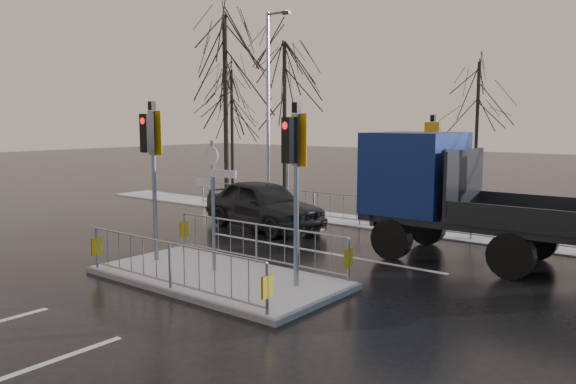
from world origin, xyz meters
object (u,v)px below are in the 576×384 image
Objects in this scene: traffic_island at (217,264)px; car_far_lane at (263,204)px; street_lamp_left at (269,102)px; flatbed_truck at (451,192)px.

traffic_island is 1.22× the size of car_far_lane.
street_lamp_left is (-3.10, 4.01, 3.66)m from car_far_lane.
car_far_lane is 0.60× the size of street_lamp_left.
traffic_island reaches higher than flatbed_truck.
street_lamp_left is at bearing 49.20° from car_far_lane.
traffic_island is 0.73× the size of street_lamp_left.
car_far_lane is 6.73m from flatbed_truck.
traffic_island is 6.42m from car_far_lane.
flatbed_truck is (3.35, 5.46, 1.40)m from traffic_island.
traffic_island is at bearing -55.93° from street_lamp_left.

